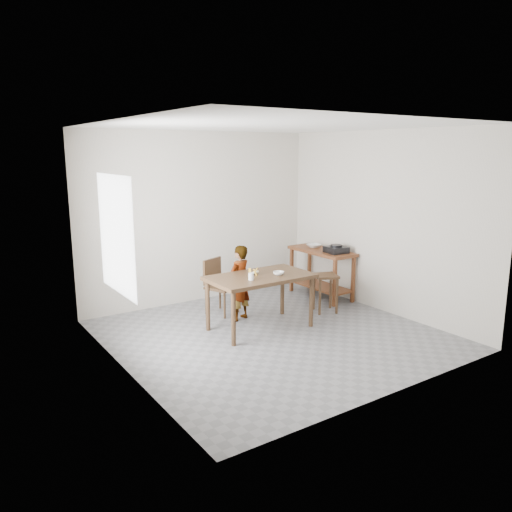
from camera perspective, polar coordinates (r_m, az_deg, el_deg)
floor at (r=6.72m, az=1.94°, el=-9.14°), size 4.00×4.00×0.04m
ceiling at (r=6.28m, az=2.12°, el=14.91°), size 4.00×4.00×0.04m
wall_back at (r=8.06m, az=-6.51°, el=4.40°), size 4.00×0.04×2.70m
wall_front at (r=4.90m, az=16.10°, el=-0.82°), size 4.00×0.04×2.70m
wall_left at (r=5.43m, az=-15.45°, el=0.43°), size 0.04×4.00×2.70m
wall_right at (r=7.71m, az=14.27°, el=3.78°), size 0.04×4.00×2.70m
window_pane at (r=5.61m, az=-15.71°, el=2.32°), size 0.02×1.10×1.30m
dining_table at (r=6.82m, az=0.47°, el=-5.29°), size 1.40×0.80×0.75m
prep_counter at (r=8.37m, az=7.46°, el=-1.96°), size 0.50×1.20×0.80m
child at (r=7.13m, az=-1.93°, el=-3.09°), size 0.46×0.38×1.09m
dining_chair at (r=7.45m, az=-3.91°, el=-3.54°), size 0.52×0.52×0.82m
stool at (r=7.62m, az=7.93°, el=-4.22°), size 0.43×0.43×0.58m
glass_tumbler at (r=6.47m, az=-0.55°, el=-2.35°), size 0.08×0.08×0.09m
small_bowl at (r=6.75m, az=2.59°, el=-1.98°), size 0.19×0.19×0.05m
banana at (r=6.74m, az=-0.27°, el=-1.90°), size 0.20×0.16×0.06m
serving_bowl at (r=8.45m, az=6.62°, el=1.17°), size 0.25×0.25×0.06m
gas_burner at (r=8.05m, az=9.15°, el=0.72°), size 0.34×0.34×0.10m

